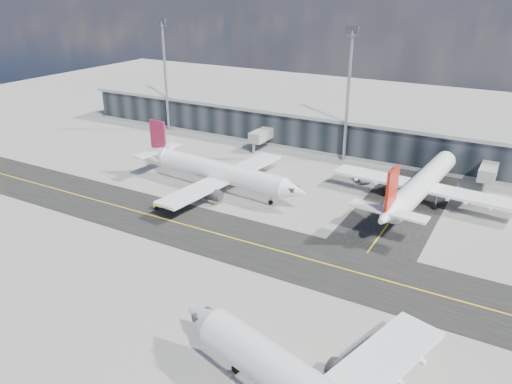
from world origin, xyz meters
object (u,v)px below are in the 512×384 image
Objects in this scene: airliner_redtail at (422,185)px; airliner_af at (218,172)px; service_van at (363,177)px; baggage_tug at (165,203)px.

airliner_af is at bearing -156.53° from airliner_redtail.
airliner_redtail is 14.58m from service_van.
airliner_af is at bearing 139.05° from baggage_tug.
airliner_redtail is 7.73× the size of service_van.
airliner_af is 10.58× the size of baggage_tug.
service_van is at bearing 134.77° from airliner_af.
airliner_redtail reaches higher than service_van.
airliner_redtail reaches higher than airliner_af.
airliner_redtail is (35.33, 12.13, 0.14)m from airliner_af.
airliner_redtail is at bearing 96.78° from baggage_tug.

